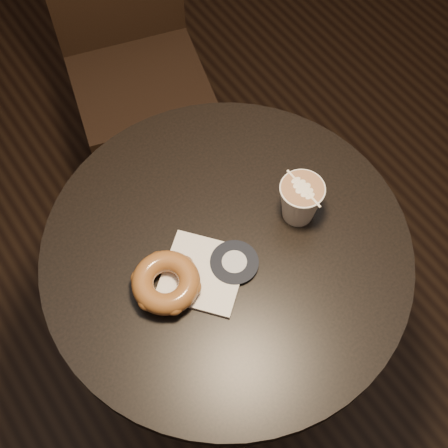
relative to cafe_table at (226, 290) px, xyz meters
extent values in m
plane|color=black|center=(0.00, 0.00, -0.55)|extent=(4.50, 4.50, 0.00)
cylinder|color=black|center=(0.00, 0.00, 0.18)|extent=(0.70, 0.70, 0.03)
cylinder|color=black|center=(0.00, 0.00, -0.18)|extent=(0.07, 0.07, 0.70)
cylinder|color=black|center=(0.00, 0.00, -0.54)|extent=(0.44, 0.44, 0.02)
cube|color=black|center=(0.20, 0.71, -0.13)|extent=(0.46, 0.46, 0.04)
cylinder|color=black|center=(0.00, 0.60, -0.34)|extent=(0.03, 0.03, 0.42)
cylinder|color=black|center=(0.30, 0.52, -0.34)|extent=(0.03, 0.03, 0.42)
cylinder|color=black|center=(0.09, 0.91, -0.34)|extent=(0.03, 0.03, 0.42)
cylinder|color=black|center=(0.39, 0.82, -0.34)|extent=(0.03, 0.03, 0.42)
cube|color=silver|center=(-0.07, -0.02, 0.20)|extent=(0.20, 0.20, 0.01)
torus|color=brown|center=(-0.13, 0.00, 0.23)|extent=(0.12, 0.12, 0.04)
camera|label=1|loc=(-0.30, -0.42, 1.24)|focal=50.00mm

